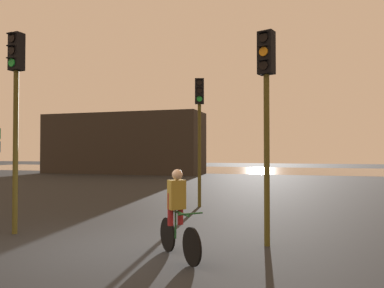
{
  "coord_description": "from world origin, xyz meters",
  "views": [
    {
      "loc": [
        4.02,
        -6.51,
        1.93
      ],
      "look_at": [
        0.5,
        5.0,
        2.2
      ],
      "focal_mm": 35.0,
      "sensor_mm": 36.0,
      "label": 1
    }
  ],
  "objects_px": {
    "distant_building": "(123,144)",
    "traffic_light_center": "(199,118)",
    "traffic_light_near_left": "(16,95)",
    "traffic_light_near_right": "(266,96)",
    "cyclist": "(177,213)"
  },
  "relations": [
    {
      "from": "distant_building",
      "to": "cyclist",
      "type": "bearing_deg",
      "value": -60.4
    },
    {
      "from": "traffic_light_near_left",
      "to": "cyclist",
      "type": "xyz_separation_m",
      "value": [
        4.36,
        -0.76,
        -2.49
      ]
    },
    {
      "from": "traffic_light_center",
      "to": "cyclist",
      "type": "xyz_separation_m",
      "value": [
        1.35,
        -6.25,
        -2.34
      ]
    },
    {
      "from": "distant_building",
      "to": "traffic_light_near_left",
      "type": "bearing_deg",
      "value": -68.12
    },
    {
      "from": "traffic_light_near_left",
      "to": "cyclist",
      "type": "relative_size",
      "value": 2.96
    },
    {
      "from": "cyclist",
      "to": "traffic_light_center",
      "type": "bearing_deg",
      "value": -121.53
    },
    {
      "from": "traffic_light_near_left",
      "to": "cyclist",
      "type": "distance_m",
      "value": 5.08
    },
    {
      "from": "traffic_light_near_right",
      "to": "cyclist",
      "type": "relative_size",
      "value": 2.75
    },
    {
      "from": "traffic_light_near_right",
      "to": "traffic_light_near_left",
      "type": "bearing_deg",
      "value": 24.8
    },
    {
      "from": "traffic_light_center",
      "to": "traffic_light_near_left",
      "type": "relative_size",
      "value": 0.95
    },
    {
      "from": "distant_building",
      "to": "cyclist",
      "type": "xyz_separation_m",
      "value": [
        13.83,
        -24.35,
        -1.91
      ]
    },
    {
      "from": "traffic_light_near_right",
      "to": "traffic_light_center",
      "type": "height_order",
      "value": "traffic_light_center"
    },
    {
      "from": "distant_building",
      "to": "traffic_light_center",
      "type": "relative_size",
      "value": 3.25
    },
    {
      "from": "traffic_light_near_left",
      "to": "cyclist",
      "type": "bearing_deg",
      "value": 178.23
    },
    {
      "from": "distant_building",
      "to": "traffic_light_near_left",
      "type": "height_order",
      "value": "distant_building"
    }
  ]
}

